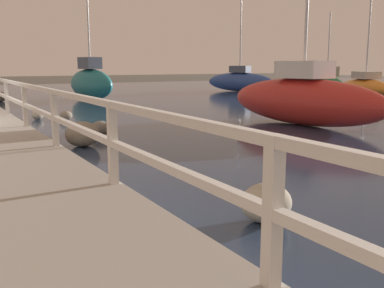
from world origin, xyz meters
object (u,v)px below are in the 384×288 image
Objects in this scene: sailboat_green at (327,81)px; sailboat_red at (303,99)px; sailboat_orange at (365,87)px; sailboat_teal at (91,82)px; sailboat_blue at (240,81)px.

sailboat_red is at bearing -116.16° from sailboat_green.
sailboat_teal is at bearing 178.42° from sailboat_orange.
sailboat_red reaches higher than sailboat_blue.
sailboat_red reaches higher than sailboat_teal.
sailboat_green is 19.44m from sailboat_red.
sailboat_orange is 0.93× the size of sailboat_blue.
sailboat_orange is (10.92, 6.71, -0.18)m from sailboat_red.
sailboat_blue is (10.82, 2.12, -0.17)m from sailboat_teal.
sailboat_blue is at bearing 130.18° from sailboat_orange.
sailboat_orange reaches higher than sailboat_teal.
sailboat_blue is at bearing -173.43° from sailboat_green.
sailboat_teal is (-13.46, 5.83, 0.29)m from sailboat_orange.
sailboat_teal is 0.88× the size of sailboat_blue.
sailboat_green is 0.63× the size of sailboat_red.
sailboat_orange is at bearing 26.06° from sailboat_red.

